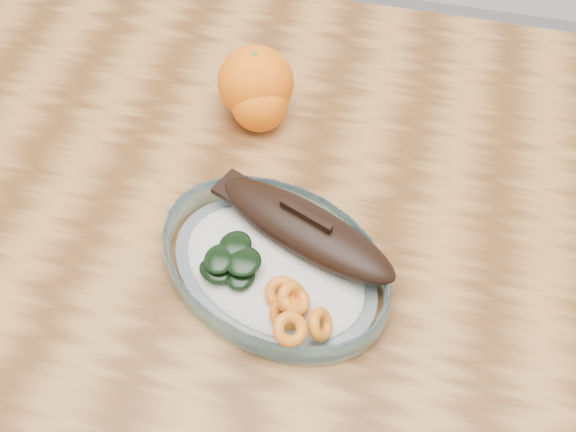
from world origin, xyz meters
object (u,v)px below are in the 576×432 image
at_px(dining_table, 210,256).
at_px(orange_right, 259,104).
at_px(plated_meal, 276,262).
at_px(orange_left, 256,83).

xyz_separation_m(dining_table, orange_right, (0.03, 0.13, 0.13)).
height_order(plated_meal, orange_left, orange_left).
xyz_separation_m(plated_meal, orange_left, (-0.08, 0.22, 0.03)).
bearing_deg(plated_meal, orange_left, 133.62).
height_order(plated_meal, orange_right, plated_meal).
distance_m(orange_left, orange_right, 0.03).
bearing_deg(orange_right, orange_left, 113.71).
relative_size(dining_table, orange_right, 18.12).
height_order(dining_table, orange_right, orange_right).
bearing_deg(orange_left, plated_meal, -70.46).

